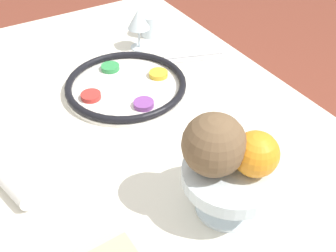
# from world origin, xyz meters

# --- Properties ---
(dining_table) EXTENTS (1.59, 1.07, 0.73)m
(dining_table) POSITION_xyz_m (0.00, 0.00, 0.37)
(dining_table) COLOR silver
(dining_table) RESTS_ON ground_plane
(seder_plate) EXTENTS (0.34, 0.34, 0.03)m
(seder_plate) POSITION_xyz_m (-0.21, 0.12, 0.75)
(seder_plate) COLOR silver
(seder_plate) RESTS_ON dining_table
(wine_glass) EXTENTS (0.07, 0.07, 0.13)m
(wine_glass) POSITION_xyz_m (-0.41, 0.27, 0.83)
(wine_glass) COLOR silver
(wine_glass) RESTS_ON dining_table
(fruit_stand) EXTENTS (0.19, 0.19, 0.11)m
(fruit_stand) POSITION_xyz_m (0.27, 0.11, 0.82)
(fruit_stand) COLOR silver
(fruit_stand) RESTS_ON dining_table
(orange_fruit) EXTENTS (0.09, 0.09, 0.09)m
(orange_fruit) POSITION_xyz_m (0.29, 0.14, 0.89)
(orange_fruit) COLOR orange
(orange_fruit) RESTS_ON fruit_stand
(coconut) EXTENTS (0.12, 0.12, 0.12)m
(coconut) POSITION_xyz_m (0.25, 0.08, 0.90)
(coconut) COLOR brown
(coconut) RESTS_ON fruit_stand
(napkin_roll) EXTENTS (0.20, 0.10, 0.05)m
(napkin_roll) POSITION_xyz_m (-0.02, -0.26, 0.76)
(napkin_roll) COLOR white
(napkin_roll) RESTS_ON dining_table
(cup_near) EXTENTS (0.06, 0.06, 0.07)m
(cup_near) POSITION_xyz_m (-0.47, 0.34, 0.77)
(cup_near) COLOR silver
(cup_near) RESTS_ON dining_table
(fork_left) EXTENTS (0.08, 0.19, 0.01)m
(fork_left) POSITION_xyz_m (-0.27, 0.39, 0.73)
(fork_left) COLOR silver
(fork_left) RESTS_ON dining_table
(fork_right) EXTENTS (0.09, 0.19, 0.01)m
(fork_right) POSITION_xyz_m (-0.24, 0.39, 0.73)
(fork_right) COLOR silver
(fork_right) RESTS_ON dining_table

